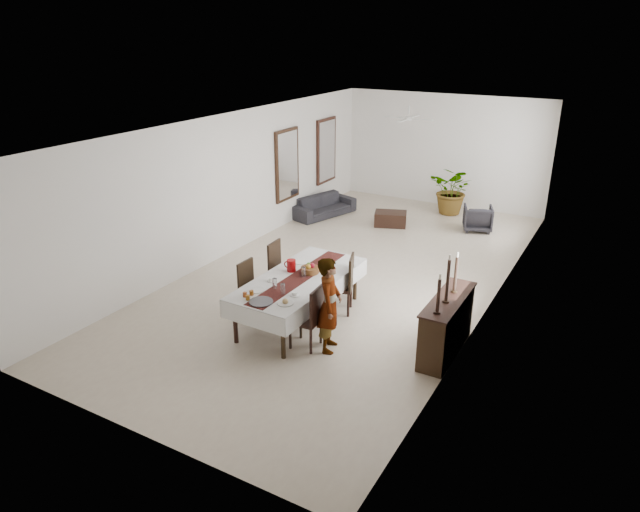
% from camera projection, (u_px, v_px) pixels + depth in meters
% --- Properties ---
extents(floor, '(6.00, 12.00, 0.00)m').
position_uv_depth(floor, '(349.00, 274.00, 12.26)').
color(floor, beige).
rests_on(floor, ground).
extents(ceiling, '(6.00, 12.00, 0.02)m').
position_uv_depth(ceiling, '(353.00, 123.00, 11.06)').
color(ceiling, white).
rests_on(ceiling, wall_back).
extents(wall_back, '(6.00, 0.02, 3.20)m').
position_uv_depth(wall_back, '(444.00, 151.00, 16.50)').
color(wall_back, white).
rests_on(wall_back, floor).
extents(wall_front, '(6.00, 0.02, 3.20)m').
position_uv_depth(wall_front, '(126.00, 327.00, 6.82)').
color(wall_front, white).
rests_on(wall_front, floor).
extents(wall_left, '(0.02, 12.00, 3.20)m').
position_uv_depth(wall_left, '(234.00, 184.00, 13.03)').
color(wall_left, white).
rests_on(wall_left, floor).
extents(wall_right, '(0.02, 12.00, 3.20)m').
position_uv_depth(wall_right, '(499.00, 225.00, 10.29)').
color(wall_right, white).
rests_on(wall_right, floor).
extents(dining_table_top, '(1.14, 2.63, 0.05)m').
position_uv_depth(dining_table_top, '(299.00, 279.00, 10.06)').
color(dining_table_top, black).
rests_on(dining_table_top, table_leg_fl).
extents(table_leg_fl, '(0.08, 0.08, 0.76)m').
position_uv_depth(table_leg_fl, '(235.00, 322.00, 9.45)').
color(table_leg_fl, black).
rests_on(table_leg_fl, floor).
extents(table_leg_fr, '(0.08, 0.08, 0.76)m').
position_uv_depth(table_leg_fr, '(283.00, 337.00, 9.00)').
color(table_leg_fr, black).
rests_on(table_leg_fr, floor).
extents(table_leg_bl, '(0.08, 0.08, 0.76)m').
position_uv_depth(table_leg_bl, '(313.00, 271.00, 11.43)').
color(table_leg_bl, black).
rests_on(table_leg_bl, floor).
extents(table_leg_br, '(0.08, 0.08, 0.76)m').
position_uv_depth(table_leg_br, '(355.00, 281.00, 10.98)').
color(table_leg_br, black).
rests_on(table_leg_br, floor).
extents(tablecloth_top, '(1.33, 2.83, 0.01)m').
position_uv_depth(tablecloth_top, '(299.00, 278.00, 10.05)').
color(tablecloth_top, silver).
rests_on(tablecloth_top, dining_table_top).
extents(tablecloth_drape_left, '(0.06, 2.81, 0.33)m').
position_uv_depth(tablecloth_drape_left, '(270.00, 278.00, 10.41)').
color(tablecloth_drape_left, silver).
rests_on(tablecloth_drape_left, dining_table_top).
extents(tablecloth_drape_right, '(0.06, 2.81, 0.33)m').
position_uv_depth(tablecloth_drape_right, '(331.00, 294.00, 9.81)').
color(tablecloth_drape_right, silver).
rests_on(tablecloth_drape_right, dining_table_top).
extents(tablecloth_drape_near, '(1.28, 0.03, 0.33)m').
position_uv_depth(tablecloth_drape_near, '(252.00, 318.00, 8.99)').
color(tablecloth_drape_near, white).
rests_on(tablecloth_drape_near, dining_table_top).
extents(tablecloth_drape_far, '(1.28, 0.03, 0.33)m').
position_uv_depth(tablecloth_drape_far, '(338.00, 260.00, 11.22)').
color(tablecloth_drape_far, white).
rests_on(tablecloth_drape_far, dining_table_top).
extents(table_runner, '(0.43, 2.73, 0.00)m').
position_uv_depth(table_runner, '(299.00, 277.00, 10.05)').
color(table_runner, '#541C18').
rests_on(table_runner, tablecloth_top).
extents(red_pitcher, '(0.17, 0.17, 0.22)m').
position_uv_depth(red_pitcher, '(291.00, 266.00, 10.26)').
color(red_pitcher, '#980B0D').
rests_on(red_pitcher, tablecloth_top).
extents(pitcher_handle, '(0.13, 0.02, 0.13)m').
position_uv_depth(pitcher_handle, '(287.00, 265.00, 10.31)').
color(pitcher_handle, maroon).
rests_on(pitcher_handle, red_pitcher).
extents(wine_glass_near, '(0.08, 0.08, 0.18)m').
position_uv_depth(wine_glass_near, '(283.00, 289.00, 9.39)').
color(wine_glass_near, silver).
rests_on(wine_glass_near, tablecloth_top).
extents(wine_glass_mid, '(0.08, 0.08, 0.18)m').
position_uv_depth(wine_glass_mid, '(275.00, 284.00, 9.59)').
color(wine_glass_mid, white).
rests_on(wine_glass_mid, tablecloth_top).
extents(wine_glass_far, '(0.08, 0.08, 0.18)m').
position_uv_depth(wine_glass_far, '(303.00, 272.00, 10.03)').
color(wine_glass_far, white).
rests_on(wine_glass_far, tablecloth_top).
extents(teacup_right, '(0.10, 0.10, 0.07)m').
position_uv_depth(teacup_right, '(295.00, 294.00, 9.36)').
color(teacup_right, white).
rests_on(teacup_right, saucer_right).
extents(saucer_right, '(0.16, 0.16, 0.01)m').
position_uv_depth(saucer_right, '(295.00, 295.00, 9.37)').
color(saucer_right, silver).
rests_on(saucer_right, tablecloth_top).
extents(teacup_left, '(0.10, 0.10, 0.07)m').
position_uv_depth(teacup_left, '(272.00, 279.00, 9.88)').
color(teacup_left, white).
rests_on(teacup_left, saucer_left).
extents(saucer_left, '(0.16, 0.16, 0.01)m').
position_uv_depth(saucer_left, '(272.00, 281.00, 9.89)').
color(saucer_left, silver).
rests_on(saucer_left, tablecloth_top).
extents(plate_near_right, '(0.26, 0.26, 0.02)m').
position_uv_depth(plate_near_right, '(285.00, 303.00, 9.09)').
color(plate_near_right, silver).
rests_on(plate_near_right, tablecloth_top).
extents(bread_near_right, '(0.10, 0.10, 0.10)m').
position_uv_depth(bread_near_right, '(285.00, 301.00, 9.08)').
color(bread_near_right, tan).
rests_on(bread_near_right, plate_near_right).
extents(plate_near_left, '(0.26, 0.26, 0.02)m').
position_uv_depth(plate_near_left, '(257.00, 290.00, 9.55)').
color(plate_near_left, silver).
rests_on(plate_near_left, tablecloth_top).
extents(plate_far_left, '(0.26, 0.26, 0.02)m').
position_uv_depth(plate_far_left, '(301.00, 262.00, 10.68)').
color(plate_far_left, white).
rests_on(plate_far_left, tablecloth_top).
extents(serving_tray, '(0.39, 0.39, 0.02)m').
position_uv_depth(serving_tray, '(261.00, 302.00, 9.13)').
color(serving_tray, '#404045').
rests_on(serving_tray, tablecloth_top).
extents(jam_jar_a, '(0.07, 0.07, 0.08)m').
position_uv_depth(jam_jar_a, '(248.00, 298.00, 9.21)').
color(jam_jar_a, '#915615').
rests_on(jam_jar_a, tablecloth_top).
extents(jam_jar_b, '(0.07, 0.07, 0.08)m').
position_uv_depth(jam_jar_b, '(245.00, 295.00, 9.31)').
color(jam_jar_b, brown).
rests_on(jam_jar_b, tablecloth_top).
extents(jam_jar_c, '(0.07, 0.07, 0.08)m').
position_uv_depth(jam_jar_c, '(252.00, 293.00, 9.37)').
color(jam_jar_c, '#924E15').
rests_on(jam_jar_c, tablecloth_top).
extents(fruit_basket, '(0.33, 0.33, 0.11)m').
position_uv_depth(fruit_basket, '(310.00, 270.00, 10.22)').
color(fruit_basket, brown).
rests_on(fruit_basket, tablecloth_top).
extents(fruit_red, '(0.10, 0.10, 0.10)m').
position_uv_depth(fruit_red, '(312.00, 266.00, 10.19)').
color(fruit_red, maroon).
rests_on(fruit_red, fruit_basket).
extents(fruit_green, '(0.09, 0.09, 0.09)m').
position_uv_depth(fruit_green, '(309.00, 265.00, 10.23)').
color(fruit_green, '#548026').
rests_on(fruit_green, fruit_basket).
extents(fruit_yellow, '(0.09, 0.09, 0.09)m').
position_uv_depth(fruit_yellow, '(308.00, 267.00, 10.14)').
color(fruit_yellow, gold).
rests_on(fruit_yellow, fruit_basket).
extents(chair_right_near_seat, '(0.49, 0.49, 0.05)m').
position_uv_depth(chair_right_near_seat, '(306.00, 320.00, 9.31)').
color(chair_right_near_seat, black).
rests_on(chair_right_near_seat, chair_right_near_leg_fl).
extents(chair_right_near_leg_fl, '(0.05, 0.05, 0.46)m').
position_uv_depth(chair_right_near_leg_fl, '(311.00, 341.00, 9.18)').
color(chair_right_near_leg_fl, black).
rests_on(chair_right_near_leg_fl, floor).
extents(chair_right_near_leg_fr, '(0.05, 0.05, 0.46)m').
position_uv_depth(chair_right_near_leg_fr, '(321.00, 331.00, 9.49)').
color(chair_right_near_leg_fr, black).
rests_on(chair_right_near_leg_fr, floor).
extents(chair_right_near_leg_bl, '(0.05, 0.05, 0.46)m').
position_uv_depth(chair_right_near_leg_bl, '(290.00, 336.00, 9.33)').
color(chair_right_near_leg_bl, black).
rests_on(chair_right_near_leg_bl, floor).
extents(chair_right_near_leg_br, '(0.05, 0.05, 0.46)m').
position_uv_depth(chair_right_near_leg_br, '(301.00, 326.00, 9.64)').
color(chair_right_near_leg_br, black).
rests_on(chair_right_near_leg_br, floor).
extents(chair_right_near_back, '(0.07, 0.46, 0.59)m').
position_uv_depth(chair_right_near_back, '(317.00, 305.00, 9.11)').
color(chair_right_near_back, black).
rests_on(chair_right_near_back, chair_right_near_seat).
extents(chair_right_far_seat, '(0.60, 0.60, 0.05)m').
position_uv_depth(chair_right_far_seat, '(339.00, 287.00, 10.47)').
color(chair_right_far_seat, black).
rests_on(chair_right_far_seat, chair_right_far_leg_fl).
extents(chair_right_far_leg_fl, '(0.06, 0.06, 0.47)m').
position_uv_depth(chair_right_far_leg_fl, '(348.00, 305.00, 10.36)').
color(chair_right_far_leg_fl, black).
rests_on(chair_right_far_leg_fl, floor).
extents(chair_right_far_leg_fr, '(0.06, 0.06, 0.47)m').
position_uv_depth(chair_right_far_leg_fr, '(351.00, 296.00, 10.71)').
color(chair_right_far_leg_fr, black).
rests_on(chair_right_far_leg_fr, floor).
extents(chair_right_far_leg_bl, '(0.06, 0.06, 0.47)m').
position_uv_depth(chair_right_far_leg_bl, '(327.00, 303.00, 10.42)').
color(chair_right_far_leg_bl, black).
rests_on(chair_right_far_leg_bl, floor).
extents(chair_right_far_leg_br, '(0.06, 0.06, 0.47)m').
position_uv_depth(chair_right_far_leg_br, '(331.00, 294.00, 10.77)').
color(chair_right_far_leg_br, black).
rests_on(chair_right_far_leg_br, floor).
extents(chair_right_far_back, '(0.20, 0.46, 0.60)m').
position_uv_depth(chair_right_far_back, '(351.00, 272.00, 10.31)').
color(chair_right_far_back, black).
rests_on(chair_right_far_back, chair_right_far_seat).
extents(chair_left_near_seat, '(0.45, 0.45, 0.05)m').
position_uv_depth(chair_left_near_seat, '(255.00, 292.00, 10.33)').
color(chair_left_near_seat, black).
rests_on(chair_left_near_seat, chair_left_near_leg_fl).
extents(chair_left_near_leg_fl, '(0.04, 0.04, 0.43)m').
position_uv_depth(chair_left_near_leg_fl, '(254.00, 298.00, 10.65)').
color(chair_left_near_leg_fl, black).
rests_on(chair_left_near_leg_fl, floor).
extents(chair_left_near_leg_fr, '(0.04, 0.04, 0.43)m').
position_uv_depth(chair_left_near_leg_fr, '(242.00, 306.00, 10.37)').
color(chair_left_near_leg_fr, black).
rests_on(chair_left_near_leg_fr, floor).
extents(chair_left_near_leg_bl, '(0.04, 0.04, 0.43)m').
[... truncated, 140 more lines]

